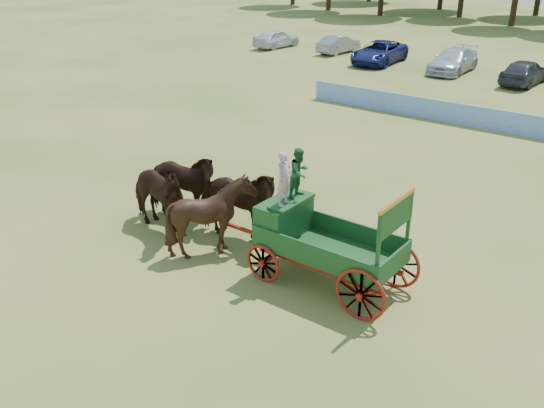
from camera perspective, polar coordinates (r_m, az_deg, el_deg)
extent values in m
plane|color=#A29449|center=(14.74, 11.53, -12.77)|extent=(160.00, 160.00, 0.00)
imported|color=black|center=(19.32, -10.96, 0.74)|extent=(2.96, 1.58, 2.40)
imported|color=black|center=(20.00, -8.65, 1.74)|extent=(3.07, 1.97, 2.40)
imported|color=black|center=(17.74, -5.68, -1.11)|extent=(2.55, 2.37, 2.40)
imported|color=black|center=(18.48, -3.39, 0.05)|extent=(3.06, 1.93, 2.40)
cube|color=#9D290F|center=(17.13, 1.11, -4.20)|extent=(0.12, 2.00, 0.12)
cube|color=#9D290F|center=(15.80, 10.01, -7.26)|extent=(0.12, 2.00, 0.12)
cube|color=#9D290F|center=(15.94, 4.33, -6.10)|extent=(3.80, 0.10, 0.12)
cube|color=#9D290F|center=(16.77, 6.39, -4.57)|extent=(3.80, 0.10, 0.12)
cube|color=#9D290F|center=(17.54, -1.27, -2.93)|extent=(2.80, 0.09, 0.09)
cube|color=#1C551E|center=(16.21, 5.42, -4.46)|extent=(3.80, 1.80, 0.10)
cube|color=#1C551E|center=(15.41, 3.72, -4.74)|extent=(3.80, 0.06, 0.55)
cube|color=#1C551E|center=(16.75, 7.06, -2.39)|extent=(3.80, 0.06, 0.55)
cube|color=#1C551E|center=(15.31, 11.46, -5.44)|extent=(0.06, 1.80, 0.55)
cube|color=#1C551E|center=(16.70, 1.13, -1.33)|extent=(0.85, 1.70, 1.05)
cube|color=#1C551E|center=(16.33, 1.86, 0.25)|extent=(0.55, 1.50, 0.08)
cube|color=#1C551E|center=(16.99, 0.09, -1.61)|extent=(0.10, 1.60, 0.65)
cube|color=#1C551E|center=(17.03, 0.58, -2.67)|extent=(0.55, 1.60, 0.06)
cube|color=#1C551E|center=(14.39, 9.96, -4.38)|extent=(0.08, 0.08, 1.80)
cube|color=#1C551E|center=(15.69, 12.70, -2.10)|extent=(0.08, 0.08, 1.80)
cube|color=#1C551E|center=(14.77, 11.58, -1.13)|extent=(0.07, 1.75, 0.75)
cube|color=#C78033|center=(14.61, 11.71, 0.29)|extent=(0.08, 1.80, 0.09)
cube|color=#C78033|center=(14.79, 11.44, -1.09)|extent=(0.02, 1.30, 0.12)
torus|color=#9D290F|center=(16.49, -0.85, -5.60)|extent=(1.09, 0.09, 1.09)
torus|color=#9D290F|center=(17.84, 2.91, -3.18)|extent=(1.09, 0.09, 1.09)
torus|color=#9D290F|center=(15.02, 8.33, -8.48)|extent=(1.39, 0.09, 1.39)
torus|color=#9D290F|center=(16.49, 11.59, -5.54)|extent=(1.39, 0.09, 1.39)
imported|color=#C798A8|center=(15.77, 1.16, 2.41)|extent=(0.35, 0.54, 1.47)
imported|color=#225C2D|center=(16.32, 2.61, 2.98)|extent=(0.52, 0.67, 1.37)
imported|color=silver|center=(51.94, 0.41, 15.34)|extent=(2.18, 4.58, 1.51)
imported|color=gray|center=(49.72, 6.30, 14.72)|extent=(1.77, 4.28, 1.38)
imported|color=navy|center=(46.01, 10.06, 13.87)|extent=(3.01, 5.83, 1.57)
imported|color=silver|center=(44.09, 16.70, 12.80)|extent=(2.34, 5.45, 1.56)
imported|color=#333338|center=(41.81, 22.68, 11.41)|extent=(2.17, 4.77, 1.59)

